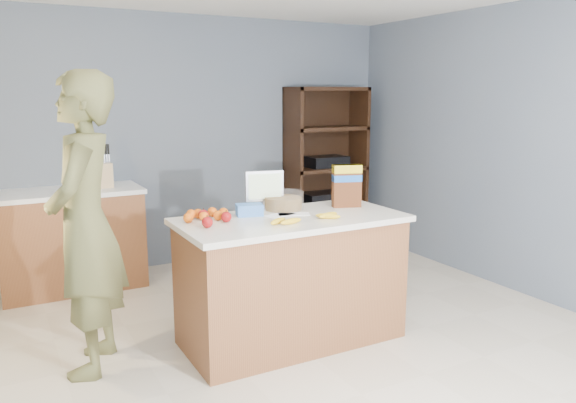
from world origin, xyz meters
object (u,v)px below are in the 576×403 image
shelving_unit (324,171)px  cereal_box (347,183)px  person (85,225)px  counter_peninsula (291,284)px  tv (264,188)px

shelving_unit → cereal_box: shelving_unit is taller
person → counter_peninsula: bearing=101.3°
shelving_unit → tv: 2.35m
counter_peninsula → cereal_box: bearing=11.5°
counter_peninsula → cereal_box: cereal_box is taller
counter_peninsula → person: bearing=168.9°
counter_peninsula → person: (-1.31, 0.26, 0.52)m
shelving_unit → cereal_box: 2.21m
counter_peninsula → shelving_unit: shelving_unit is taller
counter_peninsula → person: person is taller
shelving_unit → cereal_box: bearing=-117.8°
person → cereal_box: bearing=107.8°
counter_peninsula → shelving_unit: 2.61m
counter_peninsula → cereal_box: (0.53, 0.11, 0.67)m
tv → cereal_box: bearing=-21.8°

